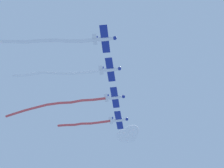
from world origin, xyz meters
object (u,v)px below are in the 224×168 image
at_px(airplane_left_wing, 110,70).
at_px(airplane_right_wing, 115,97).
at_px(airplane_slot, 119,120).
at_px(airplane_lead, 105,39).

height_order(airplane_left_wing, airplane_right_wing, airplane_left_wing).
bearing_deg(airplane_slot, airplane_lead, -89.26).
height_order(airplane_left_wing, airplane_slot, same).
bearing_deg(airplane_left_wing, airplane_lead, -90.57).
distance_m(airplane_lead, airplane_slot, 26.93).
bearing_deg(airplane_slot, airplane_right_wing, -89.26).
relative_size(airplane_lead, airplane_right_wing, 1.00).
distance_m(airplane_left_wing, airplane_slot, 17.95).
bearing_deg(airplane_right_wing, airplane_lead, -90.37).
bearing_deg(airplane_slot, airplane_left_wing, -89.26).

